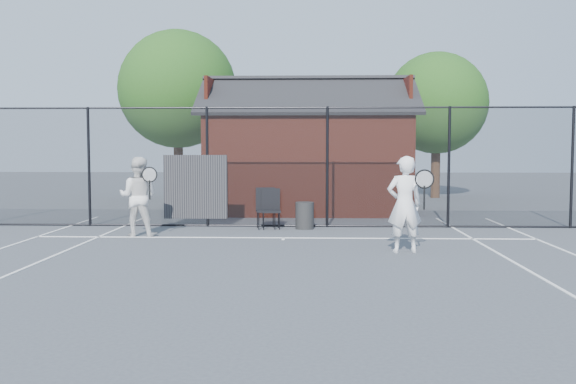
{
  "coord_description": "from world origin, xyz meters",
  "views": [
    {
      "loc": [
        0.6,
        -10.95,
        1.99
      ],
      "look_at": [
        0.14,
        1.79,
        1.1
      ],
      "focal_mm": 40.0,
      "sensor_mm": 36.0,
      "label": 1
    }
  ],
  "objects_px": {
    "clubhouse": "(308,160)",
    "chair_left": "(271,209)",
    "player_back": "(138,197)",
    "chair_right": "(266,209)",
    "waste_bin": "(305,216)",
    "player_front": "(405,204)"
  },
  "relations": [
    {
      "from": "player_back",
      "to": "chair_left",
      "type": "relative_size",
      "value": 1.86
    },
    {
      "from": "waste_bin",
      "to": "clubhouse",
      "type": "bearing_deg",
      "value": 89.27
    },
    {
      "from": "player_back",
      "to": "chair_right",
      "type": "xyz_separation_m",
      "value": [
        2.77,
        1.38,
        -0.4
      ]
    },
    {
      "from": "waste_bin",
      "to": "player_back",
      "type": "bearing_deg",
      "value": -159.6
    },
    {
      "from": "player_front",
      "to": "waste_bin",
      "type": "bearing_deg",
      "value": 119.22
    },
    {
      "from": "player_back",
      "to": "chair_left",
      "type": "height_order",
      "value": "player_back"
    },
    {
      "from": "player_front",
      "to": "chair_left",
      "type": "bearing_deg",
      "value": 128.66
    },
    {
      "from": "clubhouse",
      "to": "waste_bin",
      "type": "relative_size",
      "value": 9.9
    },
    {
      "from": "chair_left",
      "to": "player_front",
      "type": "bearing_deg",
      "value": -57.27
    },
    {
      "from": "clubhouse",
      "to": "chair_right",
      "type": "height_order",
      "value": "clubhouse"
    },
    {
      "from": "chair_left",
      "to": "waste_bin",
      "type": "relative_size",
      "value": 1.46
    },
    {
      "from": "clubhouse",
      "to": "player_front",
      "type": "height_order",
      "value": "clubhouse"
    },
    {
      "from": "clubhouse",
      "to": "player_front",
      "type": "distance_m",
      "value": 8.09
    },
    {
      "from": "player_front",
      "to": "chair_right",
      "type": "distance_m",
      "value": 4.5
    },
    {
      "from": "chair_right",
      "to": "waste_bin",
      "type": "bearing_deg",
      "value": -9.43
    },
    {
      "from": "clubhouse",
      "to": "chair_right",
      "type": "relative_size",
      "value": 6.65
    },
    {
      "from": "clubhouse",
      "to": "chair_left",
      "type": "relative_size",
      "value": 6.79
    },
    {
      "from": "clubhouse",
      "to": "player_back",
      "type": "bearing_deg",
      "value": -123.13
    },
    {
      "from": "waste_bin",
      "to": "player_front",
      "type": "bearing_deg",
      "value": -60.78
    },
    {
      "from": "player_back",
      "to": "chair_right",
      "type": "distance_m",
      "value": 3.13
    },
    {
      "from": "chair_right",
      "to": "waste_bin",
      "type": "relative_size",
      "value": 1.49
    },
    {
      "from": "player_back",
      "to": "chair_left",
      "type": "distance_m",
      "value": 3.23
    }
  ]
}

